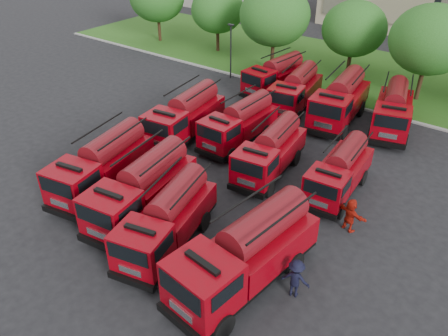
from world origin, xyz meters
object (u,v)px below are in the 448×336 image
object	(u,v)px
fire_truck_1	(142,189)
fire_truck_4	(186,116)
fire_truck_0	(103,165)
fire_truck_2	(168,219)
firefighter_0	(155,265)
firefighter_3	(294,294)
fire_truck_3	(246,253)
firefighter_4	(152,148)
fire_truck_7	(340,171)
fire_truck_8	(275,76)
fire_truck_11	(393,110)
fire_truck_10	(340,100)
fire_truck_5	(239,123)
fire_truck_6	(270,151)
firefighter_1	(141,279)
fire_truck_9	(296,90)
firefighter_5	(347,229)

from	to	relation	value
fire_truck_1	fire_truck_4	size ratio (longest dim) A/B	1.00
fire_truck_0	fire_truck_2	distance (m)	6.60
firefighter_0	firefighter_3	world-z (taller)	firefighter_3
fire_truck_3	firefighter_0	xyz separation A→B (m)	(-4.11, -1.69, -1.80)
fire_truck_3	fire_truck_2	bearing A→B (deg)	-171.49
fire_truck_1	firefighter_4	size ratio (longest dim) A/B	4.42
fire_truck_4	fire_truck_7	size ratio (longest dim) A/B	1.19
fire_truck_8	fire_truck_11	bearing A→B (deg)	0.49
fire_truck_8	fire_truck_10	bearing A→B (deg)	-10.25
fire_truck_5	fire_truck_6	world-z (taller)	fire_truck_5
fire_truck_2	firefighter_3	distance (m)	6.97
fire_truck_0	firefighter_4	size ratio (longest dim) A/B	4.41
fire_truck_7	firefighter_4	world-z (taller)	fire_truck_7
fire_truck_5	fire_truck_8	world-z (taller)	fire_truck_8
firefighter_3	firefighter_1	bearing A→B (deg)	16.79
fire_truck_3	firefighter_3	distance (m)	2.91
fire_truck_4	fire_truck_1	bearing A→B (deg)	-71.42
fire_truck_8	firefighter_3	size ratio (longest dim) A/B	3.57
fire_truck_3	fire_truck_6	bearing A→B (deg)	121.74
firefighter_1	firefighter_4	world-z (taller)	firefighter_1
fire_truck_0	fire_truck_10	bearing A→B (deg)	55.79
fire_truck_1	fire_truck_5	distance (m)	9.85
fire_truck_0	fire_truck_10	xyz separation A→B (m)	(7.35, 16.94, 0.11)
fire_truck_2	fire_truck_5	bearing A→B (deg)	93.72
fire_truck_3	fire_truck_10	world-z (taller)	fire_truck_3
fire_truck_5	firefighter_0	size ratio (longest dim) A/B	4.26
fire_truck_1	fire_truck_2	distance (m)	2.96
fire_truck_6	firefighter_3	size ratio (longest dim) A/B	3.55
fire_truck_2	fire_truck_8	xyz separation A→B (m)	(-6.11, 20.35, -0.00)
fire_truck_9	firefighter_5	distance (m)	15.47
fire_truck_9	fire_truck_11	size ratio (longest dim) A/B	0.97
fire_truck_11	firefighter_3	xyz separation A→B (m)	(2.08, -18.41, -1.64)
fire_truck_7	firefighter_1	size ratio (longest dim) A/B	3.58
firefighter_0	fire_truck_4	bearing A→B (deg)	121.51
firefighter_4	fire_truck_9	bearing A→B (deg)	-93.41
fire_truck_2	fire_truck_4	world-z (taller)	fire_truck_4
firefighter_4	fire_truck_10	bearing A→B (deg)	-107.81
fire_truck_1	fire_truck_3	distance (m)	7.40
fire_truck_3	firefighter_1	size ratio (longest dim) A/B	4.49
fire_truck_10	fire_truck_9	bearing A→B (deg)	171.66
firefighter_4	firefighter_5	size ratio (longest dim) A/B	0.91
fire_truck_5	firefighter_4	distance (m)	6.36
fire_truck_6	fire_truck_9	distance (m)	10.18
fire_truck_4	firefighter_0	size ratio (longest dim) A/B	4.78
fire_truck_0	fire_truck_11	world-z (taller)	fire_truck_0
fire_truck_11	fire_truck_7	bearing A→B (deg)	-103.00
firefighter_0	firefighter_1	xyz separation A→B (m)	(0.14, -1.06, 0.00)
fire_truck_2	fire_truck_7	size ratio (longest dim) A/B	1.11
firefighter_5	fire_truck_10	bearing A→B (deg)	-44.72
fire_truck_11	firefighter_4	distance (m)	17.83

